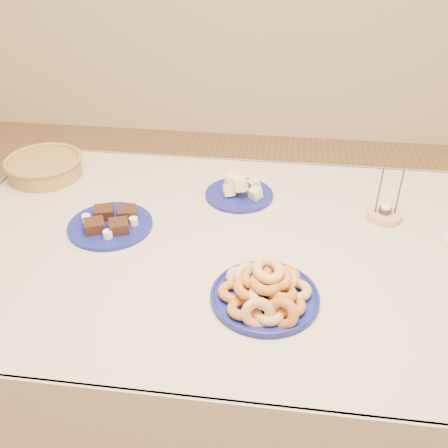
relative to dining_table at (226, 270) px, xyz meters
The scene contains 7 objects.
ground 0.64m from the dining_table, ahead, with size 5.00×5.00×0.00m, color olive.
dining_table is the anchor object (origin of this frame).
donut_platter 0.30m from the dining_table, 61.32° to the right, with size 0.28×0.28×0.13m.
melon_plate 0.31m from the dining_table, 88.26° to the left, with size 0.28×0.28×0.08m.
brownie_plate 0.39m from the dining_table, behind, with size 0.32×0.32×0.05m.
wicker_basket 0.79m from the dining_table, 155.07° to the left, with size 0.32×0.32×0.07m.
candle_holder 0.53m from the dining_table, 21.75° to the left, with size 0.11×0.11×0.18m.
Camera 1 is at (0.15, -1.19, 1.62)m, focal length 40.00 mm.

